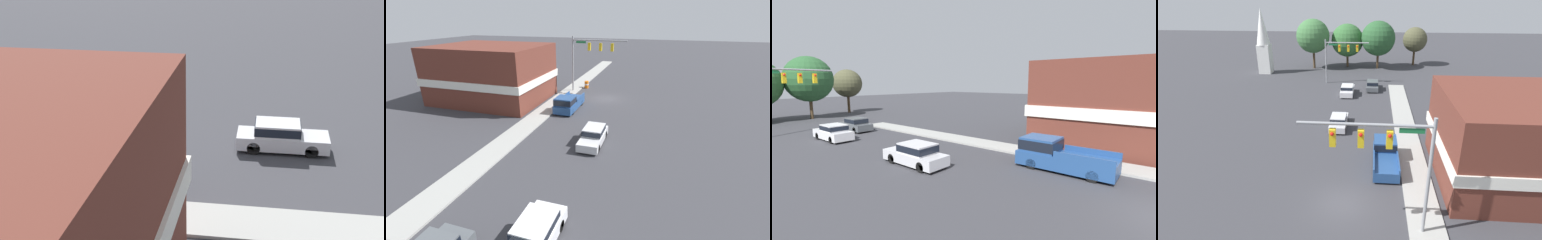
# 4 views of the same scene
# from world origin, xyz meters

# --- Properties ---
(ground_plane) EXTENTS (200.00, 200.00, 0.00)m
(ground_plane) POSITION_xyz_m (0.00, 0.00, 0.00)
(ground_plane) COLOR #38383D
(car_lead) EXTENTS (1.77, 4.59, 1.48)m
(car_lead) POSITION_xyz_m (-1.74, 13.21, 0.77)
(car_lead) COLOR black
(car_lead) RESTS_ON ground
(pickup_truck_parked) EXTENTS (2.13, 5.64, 1.90)m
(pickup_truck_parked) POSITION_xyz_m (3.24, 5.88, 0.93)
(pickup_truck_parked) COLOR black
(pickup_truck_parked) RESTS_ON ground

